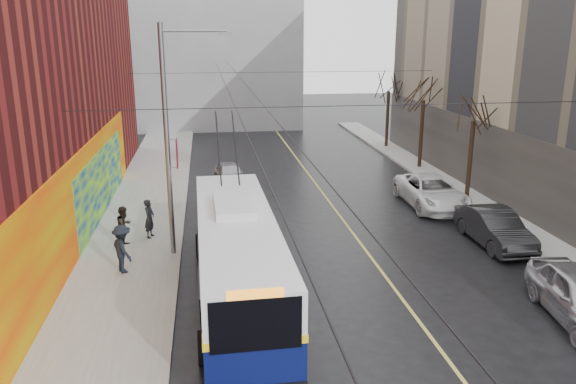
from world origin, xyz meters
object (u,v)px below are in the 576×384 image
(pedestrian_a, at_px, (149,218))
(pedestrian_b, at_px, (125,226))
(streetlight_pole, at_px, (171,137))
(trolleybus, at_px, (237,255))
(tree_near, at_px, (475,106))
(pedestrian_c, at_px, (122,249))
(tree_mid, at_px, (424,88))
(parked_car_b, at_px, (494,228))
(parked_car_c, at_px, (432,192))
(tree_far, at_px, (389,81))
(following_car, at_px, (230,174))

(pedestrian_a, relative_size, pedestrian_b, 0.99)
(streetlight_pole, distance_m, trolleybus, 5.65)
(pedestrian_a, bearing_deg, tree_near, -58.32)
(trolleybus, height_order, pedestrian_c, trolleybus)
(tree_mid, height_order, parked_car_b, tree_mid)
(parked_car_c, bearing_deg, pedestrian_b, -164.79)
(tree_far, bearing_deg, pedestrian_c, -128.17)
(tree_far, bearing_deg, pedestrian_a, -132.22)
(streetlight_pole, distance_m, tree_mid, 19.96)
(following_car, bearing_deg, streetlight_pole, -109.06)
(tree_near, bearing_deg, trolleybus, -142.25)
(parked_car_c, xyz_separation_m, pedestrian_a, (-13.88, -2.95, 0.21))
(trolleybus, bearing_deg, streetlight_pole, 117.40)
(pedestrian_a, bearing_deg, pedestrian_c, -172.37)
(tree_near, xyz_separation_m, parked_car_c, (-2.48, -1.08, -4.20))
(following_car, height_order, pedestrian_a, pedestrian_a)
(parked_car_b, relative_size, parked_car_c, 0.83)
(parked_car_c, height_order, pedestrian_b, pedestrian_b)
(parked_car_c, bearing_deg, tree_near, 24.22)
(tree_mid, bearing_deg, trolleybus, -127.26)
(trolleybus, relative_size, pedestrian_b, 6.96)
(streetlight_pole, bearing_deg, parked_car_c, 21.24)
(streetlight_pole, distance_m, pedestrian_a, 4.50)
(tree_near, height_order, tree_far, tree_far)
(tree_near, bearing_deg, pedestrian_a, -166.15)
(pedestrian_b, bearing_deg, parked_car_c, -51.95)
(streetlight_pole, height_order, pedestrian_b, streetlight_pole)
(following_car, relative_size, pedestrian_c, 2.17)
(trolleybus, height_order, pedestrian_a, trolleybus)
(tree_mid, xyz_separation_m, parked_car_b, (-2.00, -13.68, -4.49))
(pedestrian_a, bearing_deg, pedestrian_b, 151.61)
(streetlight_pole, distance_m, parked_car_b, 13.78)
(tree_near, distance_m, parked_car_c, 5.00)
(tree_near, distance_m, tree_far, 14.00)
(tree_far, bearing_deg, tree_mid, -90.00)
(tree_far, relative_size, trolleybus, 0.56)
(parked_car_b, bearing_deg, streetlight_pole, 177.27)
(streetlight_pole, relative_size, trolleybus, 0.77)
(pedestrian_a, height_order, pedestrian_b, pedestrian_b)
(tree_mid, relative_size, pedestrian_a, 3.99)
(pedestrian_c, bearing_deg, pedestrian_a, -41.55)
(pedestrian_a, distance_m, pedestrian_c, 3.67)
(tree_far, height_order, pedestrian_a, tree_far)
(tree_near, xyz_separation_m, pedestrian_a, (-16.36, -4.03, -3.99))
(tree_mid, relative_size, following_car, 1.71)
(pedestrian_a, bearing_deg, following_car, -5.79)
(trolleybus, bearing_deg, pedestrian_c, 148.46)
(tree_near, xyz_separation_m, parked_car_b, (-2.00, -6.68, -4.22))
(trolleybus, bearing_deg, following_car, 87.39)
(tree_near, relative_size, pedestrian_b, 3.79)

